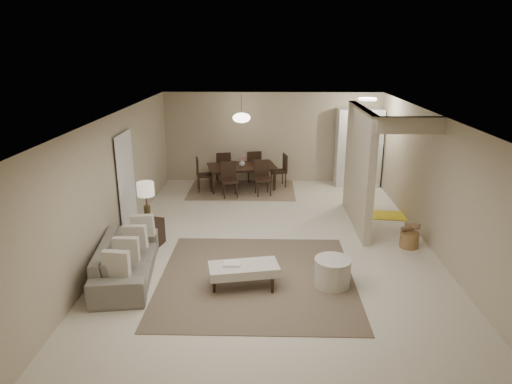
{
  "coord_description": "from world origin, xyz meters",
  "views": [
    {
      "loc": [
        -0.12,
        -8.11,
        3.68
      ],
      "look_at": [
        -0.34,
        0.12,
        1.05
      ],
      "focal_mm": 32.0,
      "sensor_mm": 36.0,
      "label": 1
    }
  ],
  "objects_px": {
    "side_table": "(149,233)",
    "dining_table": "(242,177)",
    "ottoman_bench": "(244,270)",
    "wicker_basket": "(409,240)",
    "sofa": "(126,260)",
    "round_pouf": "(332,273)",
    "pantry_cabinet": "(358,148)"
  },
  "relations": [
    {
      "from": "side_table",
      "to": "dining_table",
      "type": "xyz_separation_m",
      "value": [
        1.59,
        3.74,
        0.06
      ]
    },
    {
      "from": "side_table",
      "to": "dining_table",
      "type": "relative_size",
      "value": 0.28
    },
    {
      "from": "ottoman_bench",
      "to": "wicker_basket",
      "type": "xyz_separation_m",
      "value": [
        3.09,
        1.62,
        -0.16
      ]
    },
    {
      "from": "sofa",
      "to": "dining_table",
      "type": "relative_size",
      "value": 1.19
    },
    {
      "from": "round_pouf",
      "to": "dining_table",
      "type": "height_order",
      "value": "dining_table"
    },
    {
      "from": "sofa",
      "to": "ottoman_bench",
      "type": "xyz_separation_m",
      "value": [
        1.96,
        -0.3,
        0.0
      ]
    },
    {
      "from": "pantry_cabinet",
      "to": "round_pouf",
      "type": "relative_size",
      "value": 3.55
    },
    {
      "from": "wicker_basket",
      "to": "round_pouf",
      "type": "bearing_deg",
      "value": -137.67
    },
    {
      "from": "ottoman_bench",
      "to": "side_table",
      "type": "bearing_deg",
      "value": 129.28
    },
    {
      "from": "round_pouf",
      "to": "wicker_basket",
      "type": "relative_size",
      "value": 1.67
    },
    {
      "from": "wicker_basket",
      "to": "dining_table",
      "type": "xyz_separation_m",
      "value": [
        -3.41,
        3.7,
        0.16
      ]
    },
    {
      "from": "pantry_cabinet",
      "to": "ottoman_bench",
      "type": "bearing_deg",
      "value": -116.18
    },
    {
      "from": "pantry_cabinet",
      "to": "side_table",
      "type": "distance_m",
      "value": 6.38
    },
    {
      "from": "ottoman_bench",
      "to": "wicker_basket",
      "type": "distance_m",
      "value": 3.49
    },
    {
      "from": "side_table",
      "to": "dining_table",
      "type": "bearing_deg",
      "value": 66.9
    },
    {
      "from": "sofa",
      "to": "side_table",
      "type": "distance_m",
      "value": 1.29
    },
    {
      "from": "ottoman_bench",
      "to": "side_table",
      "type": "relative_size",
      "value": 2.3
    },
    {
      "from": "dining_table",
      "to": "side_table",
      "type": "bearing_deg",
      "value": -125.85
    },
    {
      "from": "pantry_cabinet",
      "to": "ottoman_bench",
      "type": "relative_size",
      "value": 1.79
    },
    {
      "from": "pantry_cabinet",
      "to": "sofa",
      "type": "height_order",
      "value": "pantry_cabinet"
    },
    {
      "from": "round_pouf",
      "to": "wicker_basket",
      "type": "distance_m",
      "value": 2.27
    },
    {
      "from": "round_pouf",
      "to": "wicker_basket",
      "type": "bearing_deg",
      "value": 42.33
    },
    {
      "from": "side_table",
      "to": "round_pouf",
      "type": "distance_m",
      "value": 3.65
    },
    {
      "from": "sofa",
      "to": "wicker_basket",
      "type": "xyz_separation_m",
      "value": [
        5.05,
        1.32,
        -0.16
      ]
    },
    {
      "from": "sofa",
      "to": "ottoman_bench",
      "type": "height_order",
      "value": "sofa"
    },
    {
      "from": "sofa",
      "to": "round_pouf",
      "type": "distance_m",
      "value": 3.39
    },
    {
      "from": "sofa",
      "to": "side_table",
      "type": "height_order",
      "value": "sofa"
    },
    {
      "from": "side_table",
      "to": "round_pouf",
      "type": "bearing_deg",
      "value": -24.07
    },
    {
      "from": "ottoman_bench",
      "to": "dining_table",
      "type": "xyz_separation_m",
      "value": [
        -0.32,
        5.32,
        0.0
      ]
    },
    {
      "from": "side_table",
      "to": "round_pouf",
      "type": "relative_size",
      "value": 0.86
    },
    {
      "from": "round_pouf",
      "to": "wicker_basket",
      "type": "xyz_separation_m",
      "value": [
        1.67,
        1.52,
        -0.08
      ]
    },
    {
      "from": "wicker_basket",
      "to": "dining_table",
      "type": "height_order",
      "value": "dining_table"
    }
  ]
}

